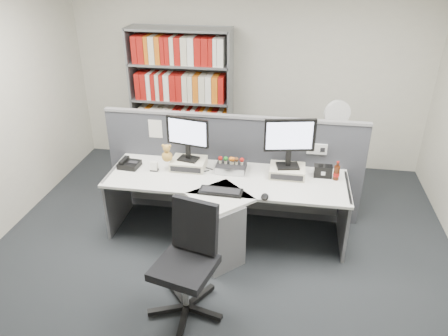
% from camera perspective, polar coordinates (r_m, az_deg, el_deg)
% --- Properties ---
extents(ground, '(5.50, 5.50, 0.00)m').
position_cam_1_polar(ground, '(4.40, -1.42, -14.64)').
color(ground, '#272B2E').
rests_on(ground, ground).
extents(room_shell, '(5.04, 5.54, 2.72)m').
position_cam_1_polar(room_shell, '(3.47, -1.76, 7.94)').
color(room_shell, beige).
rests_on(room_shell, ground).
extents(partition, '(3.00, 0.08, 1.27)m').
position_cam_1_polar(partition, '(5.05, 1.16, 0.34)').
color(partition, '#404249').
rests_on(partition, ground).
extents(desk, '(2.60, 1.20, 0.72)m').
position_cam_1_polar(desk, '(4.59, -0.11, -5.47)').
color(desk, silver).
rests_on(desk, ground).
extents(monitor_riser_left, '(0.38, 0.31, 0.10)m').
position_cam_1_polar(monitor_riser_left, '(4.84, -4.72, 0.58)').
color(monitor_riser_left, beige).
rests_on(monitor_riser_left, desk).
extents(monitor_riser_right, '(0.38, 0.31, 0.10)m').
position_cam_1_polar(monitor_riser_right, '(4.72, 8.38, -0.40)').
color(monitor_riser_right, beige).
rests_on(monitor_riser_right, desk).
extents(monitor_left, '(0.48, 0.19, 0.50)m').
position_cam_1_polar(monitor_left, '(4.70, -4.87, 4.37)').
color(monitor_left, black).
rests_on(monitor_left, monitor_riser_left).
extents(monitor_right, '(0.53, 0.22, 0.55)m').
position_cam_1_polar(monitor_right, '(4.56, 8.70, 3.81)').
color(monitor_right, black).
rests_on(monitor_right, monitor_riser_right).
extents(desktop_pc, '(0.32, 0.29, 0.09)m').
position_cam_1_polar(desktop_pc, '(4.77, 0.96, 0.18)').
color(desktop_pc, black).
rests_on(desktop_pc, desk).
extents(figurines, '(0.29, 0.05, 0.09)m').
position_cam_1_polar(figurines, '(4.72, 0.98, 1.10)').
color(figurines, beige).
rests_on(figurines, desktop_pc).
extents(keyboard, '(0.44, 0.18, 0.03)m').
position_cam_1_polar(keyboard, '(4.36, -0.42, -3.12)').
color(keyboard, black).
rests_on(keyboard, desk).
extents(mouse, '(0.08, 0.12, 0.05)m').
position_cam_1_polar(mouse, '(4.26, 5.43, -3.83)').
color(mouse, black).
rests_on(mouse, desk).
extents(desk_phone, '(0.24, 0.22, 0.10)m').
position_cam_1_polar(desk_phone, '(4.96, -12.50, 0.51)').
color(desk_phone, black).
rests_on(desk_phone, desk).
extents(desk_calendar, '(0.09, 0.07, 0.11)m').
position_cam_1_polar(desk_calendar, '(4.82, -9.26, 0.15)').
color(desk_calendar, black).
rests_on(desk_calendar, desk).
extents(plush_toy, '(0.12, 0.12, 0.21)m').
position_cam_1_polar(plush_toy, '(4.77, -7.58, 1.83)').
color(plush_toy, '#B78B3D').
rests_on(plush_toy, monitor_riser_left).
extents(speaker, '(0.19, 0.11, 0.13)m').
position_cam_1_polar(speaker, '(4.75, 12.99, -0.41)').
color(speaker, black).
rests_on(speaker, desk).
extents(cola_bottle, '(0.07, 0.07, 0.21)m').
position_cam_1_polar(cola_bottle, '(4.72, 14.70, -0.62)').
color(cola_bottle, '#3F190A').
rests_on(cola_bottle, desk).
extents(shelving_unit, '(1.41, 0.40, 2.00)m').
position_cam_1_polar(shelving_unit, '(6.18, -5.60, 8.66)').
color(shelving_unit, gray).
rests_on(shelving_unit, ground).
extents(filing_cabinet, '(0.45, 0.61, 0.70)m').
position_cam_1_polar(filing_cabinet, '(5.84, 13.90, 0.13)').
color(filing_cabinet, gray).
rests_on(filing_cabinet, ground).
extents(desk_fan, '(0.33, 0.20, 0.57)m').
position_cam_1_polar(desk_fan, '(5.56, 14.71, 6.62)').
color(desk_fan, white).
rests_on(desk_fan, filing_cabinet).
extents(office_chair, '(0.68, 0.67, 1.02)m').
position_cam_1_polar(office_chair, '(3.81, -4.74, -11.74)').
color(office_chair, silver).
rests_on(office_chair, ground).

